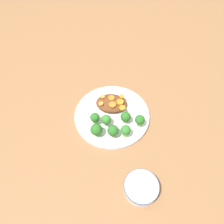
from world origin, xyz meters
The scene contains 18 objects.
ground_plane centered at (0.00, 0.00, 0.00)m, with size 4.00×4.00×0.00m, color #8C603D.
plate centered at (0.00, 0.00, 0.01)m, with size 0.29×0.29×0.02m.
dip_bowl centered at (0.11, -0.27, 0.03)m, with size 0.11×0.11×0.05m.
stew_mound centered at (-0.01, 0.04, 0.03)m, with size 0.12×0.09×0.03m, color brown.
broccoli_floret_0 centered at (-0.02, -0.05, 0.04)m, with size 0.04×0.04×0.05m.
broccoli_floret_1 centered at (-0.05, -0.09, 0.05)m, with size 0.04×0.04×0.06m.
broccoli_floret_2 centered at (0.01, -0.09, 0.05)m, with size 0.04×0.04×0.06m.
broccoli_floret_3 centered at (0.10, -0.04, 0.05)m, with size 0.04×0.04×0.05m.
broccoli_floret_4 centered at (0.06, -0.09, 0.05)m, with size 0.04×0.04×0.05m.
broccoli_floret_5 centered at (0.05, -0.03, 0.04)m, with size 0.04×0.04×0.05m.
broccoli_floret_6 centered at (-0.06, -0.04, 0.05)m, with size 0.04×0.04×0.05m.
carrot_slice_0 centered at (0.00, 0.02, 0.05)m, with size 0.03×0.03×0.01m, color orange.
carrot_slice_1 centered at (-0.01, 0.05, 0.05)m, with size 0.02×0.02×0.00m, color orange.
carrot_slice_2 centered at (0.03, 0.04, 0.05)m, with size 0.03×0.03×0.01m, color orange.
carrot_slice_3 centered at (-0.04, 0.06, 0.05)m, with size 0.02×0.02×0.00m, color orange.
carrot_slice_4 centered at (0.03, 0.06, 0.05)m, with size 0.02×0.02×0.01m, color orange.
carrot_slice_5 centered at (-0.04, 0.02, 0.05)m, with size 0.02×0.02×0.00m, color orange.
carrot_slice_6 centered at (0.04, 0.01, 0.05)m, with size 0.02×0.02×0.01m, color orange.
Camera 1 is at (0.04, -0.47, 0.71)m, focal length 35.00 mm.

